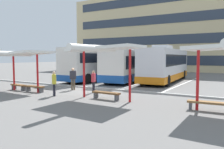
{
  "coord_description": "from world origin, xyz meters",
  "views": [
    {
      "loc": [
        10.74,
        -13.85,
        2.55
      ],
      "look_at": [
        0.58,
        3.3,
        1.04
      ],
      "focal_mm": 36.88,
      "sensor_mm": 36.0,
      "label": 1
    }
  ],
  "objects_px": {
    "bench_3": "(106,94)",
    "bench_4": "(209,104)",
    "waiting_passenger_0": "(94,80)",
    "waiting_passenger_1": "(54,82)",
    "coach_bus_2": "(166,65)",
    "waiting_passenger_2": "(73,77)",
    "coach_bus_1": "(134,65)",
    "bench_1": "(19,86)",
    "coach_bus_0": "(102,64)",
    "waiting_shelter_1": "(22,54)",
    "bench_2": "(35,87)",
    "waiting_shelter_2": "(103,50)"
  },
  "relations": [
    {
      "from": "coach_bus_2",
      "to": "bench_4",
      "type": "xyz_separation_m",
      "value": [
        5.85,
        -11.9,
        -1.4
      ]
    },
    {
      "from": "coach_bus_0",
      "to": "waiting_shelter_1",
      "type": "bearing_deg",
      "value": -90.52
    },
    {
      "from": "coach_bus_2",
      "to": "coach_bus_0",
      "type": "bearing_deg",
      "value": -164.99
    },
    {
      "from": "coach_bus_2",
      "to": "waiting_passenger_1",
      "type": "bearing_deg",
      "value": -105.44
    },
    {
      "from": "coach_bus_0",
      "to": "coach_bus_2",
      "type": "relative_size",
      "value": 1.01
    },
    {
      "from": "bench_1",
      "to": "bench_3",
      "type": "xyz_separation_m",
      "value": [
        7.85,
        0.19,
        0.01
      ]
    },
    {
      "from": "coach_bus_1",
      "to": "waiting_passenger_2",
      "type": "xyz_separation_m",
      "value": [
        -0.77,
        -9.35,
        -0.65
      ]
    },
    {
      "from": "bench_1",
      "to": "coach_bus_2",
      "type": "bearing_deg",
      "value": 57.03
    },
    {
      "from": "coach_bus_0",
      "to": "bench_4",
      "type": "relative_size",
      "value": 5.93
    },
    {
      "from": "coach_bus_0",
      "to": "bench_4",
      "type": "height_order",
      "value": "coach_bus_0"
    },
    {
      "from": "bench_3",
      "to": "waiting_passenger_2",
      "type": "bearing_deg",
      "value": 154.3
    },
    {
      "from": "waiting_shelter_1",
      "to": "waiting_passenger_1",
      "type": "height_order",
      "value": "waiting_shelter_1"
    },
    {
      "from": "coach_bus_2",
      "to": "waiting_passenger_2",
      "type": "bearing_deg",
      "value": -113.73
    },
    {
      "from": "coach_bus_2",
      "to": "bench_2",
      "type": "xyz_separation_m",
      "value": [
        -5.98,
        -11.99,
        -1.41
      ]
    },
    {
      "from": "coach_bus_0",
      "to": "coach_bus_1",
      "type": "distance_m",
      "value": 3.59
    },
    {
      "from": "coach_bus_0",
      "to": "coach_bus_2",
      "type": "xyz_separation_m",
      "value": [
        6.78,
        1.82,
        -0.07
      ]
    },
    {
      "from": "coach_bus_2",
      "to": "waiting_shelter_2",
      "type": "distance_m",
      "value": 12.18
    },
    {
      "from": "coach_bus_2",
      "to": "bench_3",
      "type": "distance_m",
      "value": 11.89
    },
    {
      "from": "bench_3",
      "to": "bench_4",
      "type": "distance_m",
      "value": 5.78
    },
    {
      "from": "bench_4",
      "to": "waiting_passenger_2",
      "type": "relative_size",
      "value": 1.13
    },
    {
      "from": "bench_2",
      "to": "bench_1",
      "type": "bearing_deg",
      "value": -179.99
    },
    {
      "from": "coach_bus_1",
      "to": "coach_bus_2",
      "type": "bearing_deg",
      "value": 6.02
    },
    {
      "from": "waiting_shelter_1",
      "to": "coach_bus_1",
      "type": "bearing_deg",
      "value": 74.22
    },
    {
      "from": "bench_3",
      "to": "bench_1",
      "type": "bearing_deg",
      "value": -178.64
    },
    {
      "from": "coach_bus_2",
      "to": "waiting_passenger_2",
      "type": "xyz_separation_m",
      "value": [
        -4.27,
        -9.72,
        -0.75
      ]
    },
    {
      "from": "bench_4",
      "to": "waiting_passenger_2",
      "type": "height_order",
      "value": "waiting_passenger_2"
    },
    {
      "from": "waiting_passenger_1",
      "to": "waiting_passenger_2",
      "type": "relative_size",
      "value": 0.95
    },
    {
      "from": "waiting_shelter_1",
      "to": "bench_2",
      "type": "xyz_separation_m",
      "value": [
        0.9,
        0.34,
        -2.41
      ]
    },
    {
      "from": "bench_4",
      "to": "coach_bus_0",
      "type": "bearing_deg",
      "value": 141.43
    },
    {
      "from": "waiting_shelter_1",
      "to": "waiting_passenger_1",
      "type": "relative_size",
      "value": 2.76
    },
    {
      "from": "waiting_passenger_2",
      "to": "bench_2",
      "type": "bearing_deg",
      "value": -126.88
    },
    {
      "from": "bench_4",
      "to": "waiting_passenger_0",
      "type": "height_order",
      "value": "waiting_passenger_0"
    },
    {
      "from": "waiting_passenger_0",
      "to": "waiting_passenger_1",
      "type": "bearing_deg",
      "value": -119.15
    },
    {
      "from": "coach_bus_2",
      "to": "waiting_passenger_1",
      "type": "distance_m",
      "value": 13.05
    },
    {
      "from": "coach_bus_2",
      "to": "bench_3",
      "type": "bearing_deg",
      "value": -89.66
    },
    {
      "from": "waiting_shelter_1",
      "to": "waiting_passenger_2",
      "type": "bearing_deg",
      "value": 45.06
    },
    {
      "from": "waiting_passenger_1",
      "to": "bench_4",
      "type": "bearing_deg",
      "value": 4.03
    },
    {
      "from": "coach_bus_0",
      "to": "coach_bus_1",
      "type": "xyz_separation_m",
      "value": [
        3.28,
        1.45,
        -0.16
      ]
    },
    {
      "from": "coach_bus_0",
      "to": "bench_1",
      "type": "bearing_deg",
      "value": -95.59
    },
    {
      "from": "coach_bus_0",
      "to": "waiting_shelter_2",
      "type": "bearing_deg",
      "value": -56.34
    },
    {
      "from": "coach_bus_1",
      "to": "bench_1",
      "type": "bearing_deg",
      "value": -110.21
    },
    {
      "from": "waiting_passenger_2",
      "to": "waiting_passenger_1",
      "type": "bearing_deg",
      "value": -74.15
    },
    {
      "from": "coach_bus_1",
      "to": "bench_3",
      "type": "xyz_separation_m",
      "value": [
        3.57,
        -11.44,
        -1.31
      ]
    },
    {
      "from": "bench_1",
      "to": "bench_4",
      "type": "distance_m",
      "value": 13.63
    },
    {
      "from": "bench_1",
      "to": "bench_4",
      "type": "xyz_separation_m",
      "value": [
        13.63,
        0.1,
        0.01
      ]
    },
    {
      "from": "bench_2",
      "to": "bench_3",
      "type": "xyz_separation_m",
      "value": [
        6.05,
        0.19,
        0.01
      ]
    },
    {
      "from": "bench_1",
      "to": "waiting_passenger_0",
      "type": "bearing_deg",
      "value": 18.71
    },
    {
      "from": "coach_bus_2",
      "to": "bench_1",
      "type": "height_order",
      "value": "coach_bus_2"
    },
    {
      "from": "bench_2",
      "to": "waiting_shelter_2",
      "type": "bearing_deg",
      "value": -1.12
    },
    {
      "from": "coach_bus_0",
      "to": "bench_3",
      "type": "xyz_separation_m",
      "value": [
        6.86,
        -9.99,
        -1.47
      ]
    }
  ]
}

